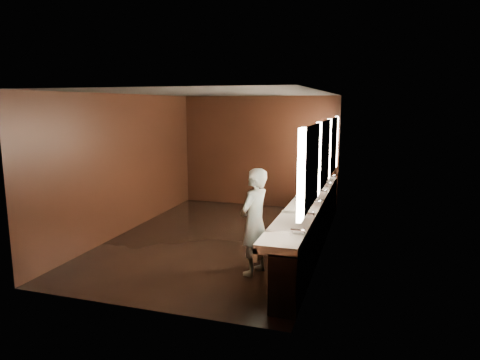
{
  "coord_description": "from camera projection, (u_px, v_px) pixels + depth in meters",
  "views": [
    {
      "loc": [
        2.8,
        -7.51,
        2.61
      ],
      "look_at": [
        0.44,
        0.0,
        1.2
      ],
      "focal_mm": 32.0,
      "sensor_mm": 36.0,
      "label": 1
    }
  ],
  "objects": [
    {
      "name": "wall_left",
      "position": [
        126.0,
        164.0,
        8.68
      ],
      "size": [
        0.02,
        6.0,
        2.8
      ],
      "primitive_type": "cube",
      "color": "black",
      "rests_on": "floor"
    },
    {
      "name": "trash_bin",
      "position": [
        293.0,
        245.0,
        7.22
      ],
      "size": [
        0.43,
        0.43,
        0.52
      ],
      "primitive_type": "cylinder",
      "rotation": [
        0.0,
        0.0,
        0.37
      ],
      "color": "black",
      "rests_on": "floor"
    },
    {
      "name": "sink_counter",
      "position": [
        312.0,
        222.0,
        7.72
      ],
      "size": [
        0.55,
        5.4,
        1.01
      ],
      "color": "black",
      "rests_on": "floor"
    },
    {
      "name": "wall_back",
      "position": [
        259.0,
        152.0,
        10.91
      ],
      "size": [
        4.0,
        0.02,
        2.8
      ],
      "primitive_type": "cube",
      "color": "black",
      "rests_on": "floor"
    },
    {
      "name": "wall_front",
      "position": [
        134.0,
        203.0,
        5.27
      ],
      "size": [
        4.0,
        0.02,
        2.8
      ],
      "primitive_type": "cube",
      "color": "black",
      "rests_on": "floor"
    },
    {
      "name": "person",
      "position": [
        254.0,
        222.0,
        6.53
      ],
      "size": [
        0.55,
        0.69,
        1.66
      ],
      "primitive_type": "imported",
      "rotation": [
        0.0,
        0.0,
        -1.86
      ],
      "color": "#9ADDE5",
      "rests_on": "floor"
    },
    {
      "name": "ceiling",
      "position": [
        217.0,
        93.0,
        7.84
      ],
      "size": [
        4.0,
        6.0,
        0.02
      ],
      "primitive_type": "cube",
      "color": "#2D2D2B",
      "rests_on": "wall_back"
    },
    {
      "name": "floor",
      "position": [
        219.0,
        239.0,
        8.34
      ],
      "size": [
        6.0,
        6.0,
        0.0
      ],
      "primitive_type": "plane",
      "color": "black",
      "rests_on": "ground"
    },
    {
      "name": "wall_right",
      "position": [
        325.0,
        173.0,
        7.5
      ],
      "size": [
        0.02,
        6.0,
        2.8
      ],
      "primitive_type": "cube",
      "color": "black",
      "rests_on": "floor"
    },
    {
      "name": "mirror_band",
      "position": [
        324.0,
        154.0,
        7.44
      ],
      "size": [
        0.06,
        5.03,
        1.15
      ],
      "color": "#FFE4C3",
      "rests_on": "wall_right"
    }
  ]
}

